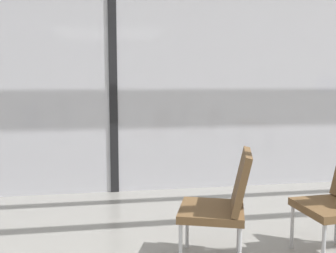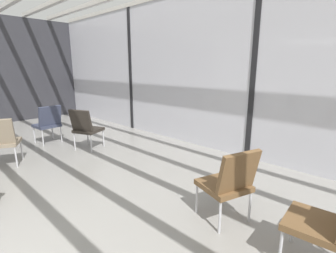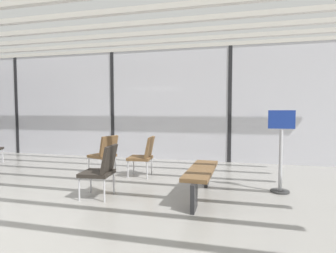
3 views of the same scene
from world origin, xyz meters
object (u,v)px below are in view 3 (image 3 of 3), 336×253
object	(u,v)px
parked_airplane	(165,96)
waiting_bench	(201,175)
lounge_chair_2	(102,168)
lounge_chair_6	(144,154)
info_sign	(281,154)
lounge_chair_3	(105,152)

from	to	relation	value
parked_airplane	waiting_bench	size ratio (longest dim) A/B	8.03
parked_airplane	lounge_chair_2	distance (m)	10.37
waiting_bench	parked_airplane	bearing A→B (deg)	20.13
parked_airplane	lounge_chair_6	world-z (taller)	parked_airplane
parked_airplane	info_sign	xyz separation A→B (m)	(4.40, -9.11, -1.57)
lounge_chair_6	waiting_bench	size ratio (longest dim) A/B	0.51
lounge_chair_2	lounge_chair_6	world-z (taller)	same
lounge_chair_2	info_sign	bearing A→B (deg)	104.08
parked_airplane	waiting_bench	bearing A→B (deg)	-72.29
lounge_chair_6	lounge_chair_3	bearing A→B (deg)	-96.64
waiting_bench	info_sign	world-z (taller)	info_sign
lounge_chair_6	info_sign	distance (m)	2.74
info_sign	lounge_chair_2	bearing A→B (deg)	-161.12
parked_airplane	waiting_bench	distance (m)	10.30
lounge_chair_3	lounge_chair_6	size ratio (longest dim) A/B	1.00
lounge_chair_2	parked_airplane	bearing A→B (deg)	-176.35
lounge_chair_2	waiting_bench	world-z (taller)	lounge_chair_2
parked_airplane	lounge_chair_3	distance (m)	8.77
parked_airplane	lounge_chair_6	size ratio (longest dim) A/B	15.67
lounge_chair_3	info_sign	xyz separation A→B (m)	(3.64, -0.56, 0.18)
lounge_chair_2	waiting_bench	size ratio (longest dim) A/B	0.51
lounge_chair_2	lounge_chair_6	xyz separation A→B (m)	(0.21, 1.51, 0.00)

